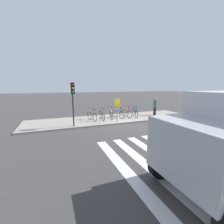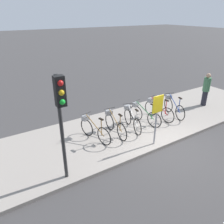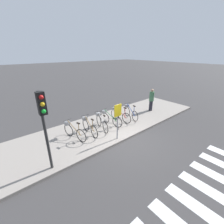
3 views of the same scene
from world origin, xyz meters
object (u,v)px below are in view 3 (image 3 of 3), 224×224
Objects in this scene: pedestrian at (151,99)px; sign_post at (118,116)px; parked_bicycle_2 at (101,122)px; parked_bicycle_4 at (119,114)px; parked_bicycle_0 at (73,131)px; parked_bicycle_1 at (89,126)px; parked_bicycle_3 at (110,118)px; traffic_light at (43,116)px; parked_bicycle_5 at (130,112)px.

pedestrian is 0.89× the size of sign_post.
parked_bicycle_2 is 0.98× the size of parked_bicycle_4.
parked_bicycle_0 and parked_bicycle_1 have the same top height.
parked_bicycle_0 is 1.71m from parked_bicycle_2.
sign_post is (-1.53, -1.52, 0.83)m from parked_bicycle_4.
parked_bicycle_1 and parked_bicycle_3 have the same top height.
parked_bicycle_0 is 0.86× the size of sign_post.
parked_bicycle_4 is 0.88× the size of sign_post.
traffic_light is at bearing -156.39° from parked_bicycle_2.
parked_bicycle_3 is at bearing 0.65° from parked_bicycle_0.
sign_post is (-4.58, -1.37, 0.40)m from pedestrian.
parked_bicycle_4 is (0.84, 0.03, 0.00)m from parked_bicycle_3.
pedestrian is (3.06, -0.15, 0.43)m from parked_bicycle_4.
sign_post is at bearing -40.55° from parked_bicycle_0.
traffic_light is (-7.91, -1.42, 1.33)m from pedestrian.
parked_bicycle_0 is 1.00× the size of parked_bicycle_5.
pedestrian reaches higher than parked_bicycle_1.
parked_bicycle_1 is 1.02× the size of parked_bicycle_5.
parked_bicycle_4 is at bearing 171.44° from parked_bicycle_5.
parked_bicycle_5 is (4.07, -0.07, 0.00)m from parked_bicycle_0.
parked_bicycle_5 is (0.84, -0.13, 0.00)m from parked_bicycle_4.
parked_bicycle_2 is at bearing 0.82° from parked_bicycle_1.
parked_bicycle_3 is at bearing 178.29° from pedestrian.
sign_post reaches higher than pedestrian.
parked_bicycle_5 is (2.36, -0.01, 0.00)m from parked_bicycle_2.
parked_bicycle_1 is 0.99× the size of pedestrian.
parked_bicycle_1 and parked_bicycle_2 have the same top height.
parked_bicycle_3 and parked_bicycle_5 have the same top height.
parked_bicycle_0 is at bearing 179.18° from pedestrian.
parked_bicycle_2 is at bearing 89.75° from sign_post.
parked_bicycle_5 is at bearing -3.16° from parked_bicycle_3.
parked_bicycle_0 is at bearing 178.10° from parked_bicycle_2.
pedestrian is at bearing -0.61° from parked_bicycle_5.
parked_bicycle_2 is 1.00× the size of parked_bicycle_3.
traffic_light reaches higher than sign_post.
parked_bicycle_3 is 0.97× the size of pedestrian.
parked_bicycle_3 is 4.64m from traffic_light.
parked_bicycle_3 is 3.92m from pedestrian.
parked_bicycle_2 is 1.62m from sign_post.
pedestrian reaches higher than parked_bicycle_5.
parked_bicycle_2 is 0.97× the size of pedestrian.
pedestrian is (5.41, -0.02, 0.43)m from parked_bicycle_1.
parked_bicycle_4 and parked_bicycle_5 have the same top height.
traffic_light is at bearing -169.80° from pedestrian.
parked_bicycle_0 is at bearing 175.51° from parked_bicycle_1.
parked_bicycle_1 is 1.82m from sign_post.
pedestrian is at bearing -2.82° from parked_bicycle_4.
traffic_light is at bearing -179.02° from sign_post.
parked_bicycle_2 is 1.00× the size of parked_bicycle_5.
traffic_light is (-5.70, -1.45, 1.76)m from parked_bicycle_5.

